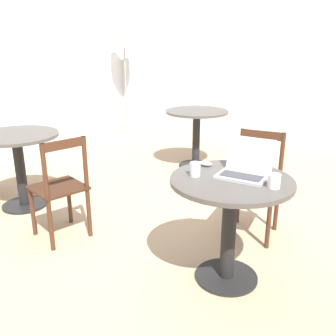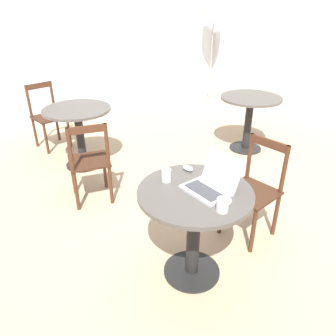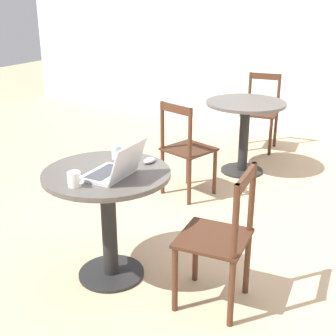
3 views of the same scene
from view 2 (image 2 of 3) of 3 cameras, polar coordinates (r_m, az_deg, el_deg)
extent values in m
plane|color=tan|center=(3.22, 3.31, -8.21)|extent=(16.00, 16.00, 0.00)
cube|color=silver|center=(5.52, -19.17, 20.80)|extent=(9.40, 0.06, 2.70)
cylinder|color=black|center=(2.66, 4.13, -17.40)|extent=(0.43, 0.43, 0.02)
cylinder|color=black|center=(2.42, 4.42, -11.51)|extent=(0.10, 0.10, 0.69)
cylinder|color=#4C4742|center=(2.21, 4.75, -4.32)|extent=(0.79, 0.79, 0.03)
cylinder|color=black|center=(4.70, 13.28, 3.42)|extent=(0.43, 0.43, 0.02)
cylinder|color=black|center=(4.57, 13.75, 7.45)|extent=(0.10, 0.10, 0.69)
cylinder|color=#4C4742|center=(4.46, 14.28, 11.75)|extent=(0.79, 0.79, 0.03)
cylinder|color=black|center=(4.27, -14.42, 0.69)|extent=(0.43, 0.43, 0.02)
cylinder|color=black|center=(4.12, -15.00, 5.06)|extent=(0.10, 0.10, 0.69)
cylinder|color=#4C4742|center=(4.00, -15.62, 9.77)|extent=(0.79, 0.79, 0.03)
cylinder|color=#472819|center=(2.77, 14.60, -10.59)|extent=(0.04, 0.04, 0.42)
cylinder|color=#472819|center=(2.92, 9.17, -7.73)|extent=(0.04, 0.04, 0.42)
cylinder|color=#472819|center=(3.02, 18.27, -7.71)|extent=(0.04, 0.04, 0.42)
cylinder|color=#472819|center=(3.15, 13.10, -5.24)|extent=(0.04, 0.04, 0.42)
cube|color=#3C2215|center=(2.84, 14.29, -4.11)|extent=(0.43, 0.43, 0.02)
cylinder|color=#472819|center=(2.79, 19.60, -0.29)|extent=(0.04, 0.04, 0.42)
cylinder|color=#472819|center=(2.94, 14.01, 2.00)|extent=(0.04, 0.04, 0.42)
cube|color=#472819|center=(2.79, 17.22, 4.10)|extent=(0.07, 0.37, 0.07)
cylinder|color=#472819|center=(4.76, -16.84, 5.93)|extent=(0.04, 0.04, 0.42)
cylinder|color=#472819|center=(4.63, -20.46, 4.73)|extent=(0.04, 0.04, 0.42)
cylinder|color=#472819|center=(5.05, -18.69, 6.88)|extent=(0.04, 0.04, 0.42)
cylinder|color=#472819|center=(4.93, -22.15, 5.77)|extent=(0.04, 0.04, 0.42)
cube|color=#3C2215|center=(4.77, -19.96, 8.31)|extent=(0.44, 0.44, 0.02)
cylinder|color=#472819|center=(4.92, -19.48, 11.68)|extent=(0.04, 0.04, 0.42)
cylinder|color=#472819|center=(4.79, -23.09, 10.65)|extent=(0.04, 0.04, 0.42)
cube|color=#472819|center=(4.81, -21.63, 13.17)|extent=(0.37, 0.08, 0.07)
cylinder|color=#472819|center=(3.60, -16.20, -1.23)|extent=(0.04, 0.04, 0.42)
cylinder|color=#472819|center=(3.62, -10.95, -0.38)|extent=(0.04, 0.04, 0.42)
cylinder|color=#472819|center=(3.31, -15.66, -3.91)|extent=(0.04, 0.04, 0.42)
cylinder|color=#472819|center=(3.33, -9.93, -2.96)|extent=(0.04, 0.04, 0.42)
cube|color=#3C2215|center=(3.36, -13.59, 1.21)|extent=(0.48, 0.48, 0.02)
cylinder|color=#472819|center=(3.11, -16.69, 3.05)|extent=(0.04, 0.04, 0.42)
cylinder|color=#472819|center=(3.13, -10.58, 4.00)|extent=(0.04, 0.04, 0.42)
cube|color=#472819|center=(3.05, -13.99, 6.54)|extent=(0.36, 0.12, 0.07)
cylinder|color=#9E937F|center=(6.85, 7.12, 11.66)|extent=(0.29, 0.29, 0.02)
cylinder|color=#9E937F|center=(6.68, 7.50, 17.69)|extent=(0.02, 0.02, 1.46)
cylinder|color=beige|center=(6.59, 8.00, 24.97)|extent=(0.37, 0.37, 0.25)
cube|color=#B7B7BC|center=(2.20, 6.60, -3.94)|extent=(0.23, 0.32, 0.02)
cube|color=#38383D|center=(2.18, 6.23, -3.88)|extent=(0.13, 0.27, 0.00)
cube|color=#B7B7BC|center=(2.23, 9.47, -0.25)|extent=(0.09, 0.31, 0.21)
cube|color=silver|center=(2.23, 9.39, -0.24)|extent=(0.08, 0.29, 0.19)
ellipsoid|color=#B7B7BC|center=(2.45, 3.48, -0.02)|extent=(0.06, 0.10, 0.03)
cylinder|color=silver|center=(2.01, 9.49, -6.38)|extent=(0.07, 0.07, 0.09)
torus|color=silver|center=(2.04, 10.50, -5.81)|extent=(0.05, 0.01, 0.05)
cylinder|color=silver|center=(2.29, -0.28, -1.28)|extent=(0.07, 0.07, 0.09)
camera|label=1|loc=(1.08, -83.07, -16.92)|focal=40.00mm
camera|label=3|loc=(2.98, 69.08, 8.12)|focal=50.00mm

